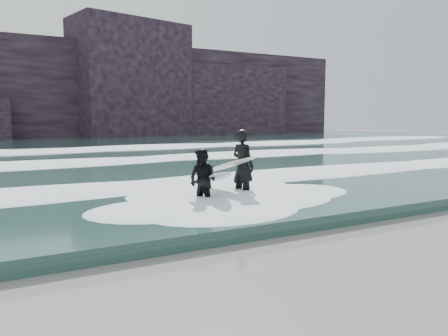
% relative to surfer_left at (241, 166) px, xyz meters
% --- Properties ---
extents(ground, '(120.00, 120.00, 0.00)m').
position_rel_surfer_left_xyz_m(ground, '(-0.87, -6.50, -0.99)').
color(ground, '#775E5A').
rests_on(ground, ground).
extents(sea, '(90.00, 52.00, 0.30)m').
position_rel_surfer_left_xyz_m(sea, '(-0.87, 22.50, -0.84)').
color(sea, '#254741').
rests_on(sea, ground).
extents(headland, '(70.00, 9.00, 10.00)m').
position_rel_surfer_left_xyz_m(headland, '(-0.87, 39.50, 4.01)').
color(headland, black).
rests_on(headland, ground).
extents(foam_near, '(60.00, 3.20, 0.20)m').
position_rel_surfer_left_xyz_m(foam_near, '(-0.87, 2.50, -0.59)').
color(foam_near, white).
rests_on(foam_near, sea).
extents(foam_mid, '(60.00, 4.00, 0.24)m').
position_rel_surfer_left_xyz_m(foam_mid, '(-0.87, 9.50, -0.57)').
color(foam_mid, white).
rests_on(foam_mid, sea).
extents(foam_far, '(60.00, 4.80, 0.30)m').
position_rel_surfer_left_xyz_m(foam_far, '(-0.87, 18.50, -0.54)').
color(foam_far, white).
rests_on(foam_far, sea).
extents(surfer_left, '(1.17, 2.15, 1.97)m').
position_rel_surfer_left_xyz_m(surfer_left, '(0.00, 0.00, 0.00)').
color(surfer_left, black).
rests_on(surfer_left, ground).
extents(surfer_right, '(1.38, 1.95, 1.54)m').
position_rel_surfer_left_xyz_m(surfer_right, '(-1.43, -0.68, -0.21)').
color(surfer_right, black).
rests_on(surfer_right, ground).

